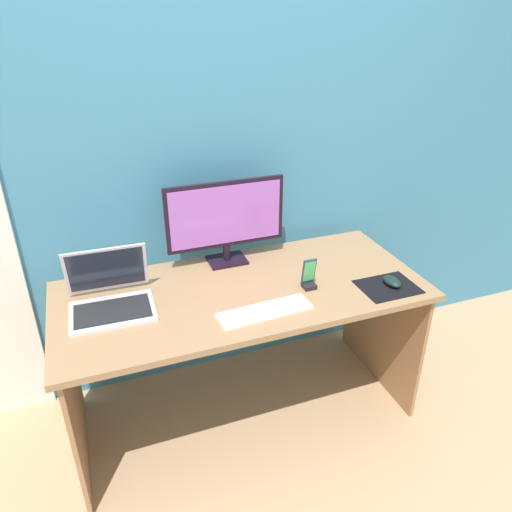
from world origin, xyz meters
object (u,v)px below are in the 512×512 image
Objects in this scene: monitor at (226,219)px; keyboard_external at (265,311)px; laptop at (110,297)px; mouse at (392,281)px; phone_in_dock at (309,278)px.

keyboard_external is (0.01, -0.47, -0.22)m from monitor.
monitor is 0.62m from laptop.
phone_in_dock is at bearing 159.44° from mouse.
monitor is 0.80m from mouse.
laptop is at bearing 165.19° from mouse.
monitor reaches higher than phone_in_dock.
laptop is at bearing 152.60° from keyboard_external.
mouse is (0.61, -0.47, -0.20)m from monitor.
monitor is 0.47m from phone_in_dock.
laptop is 0.63m from keyboard_external.
phone_in_dock is at bearing 21.25° from keyboard_external.
laptop is 1.20m from mouse.
monitor is 1.45× the size of keyboard_external.
mouse is (0.60, -0.00, 0.02)m from keyboard_external.
laptop is (-0.56, -0.21, -0.17)m from monitor.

